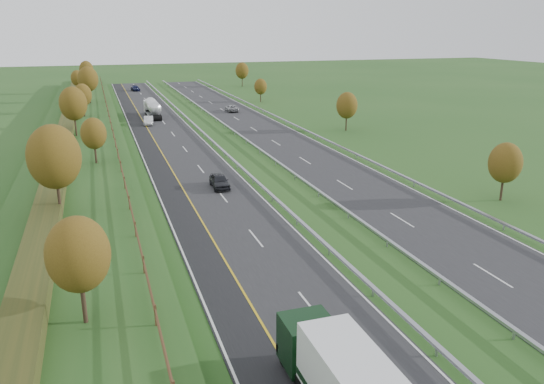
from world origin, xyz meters
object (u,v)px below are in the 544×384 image
(car_silver_mid, at_px, (149,120))
(car_oncoming, at_px, (232,108))
(car_dark_near, at_px, (220,181))
(road_tanker, at_px, (152,108))
(car_small_far, at_px, (135,88))

(car_silver_mid, height_order, car_oncoming, car_silver_mid)
(car_silver_mid, distance_m, car_oncoming, 21.13)
(car_dark_near, bearing_deg, car_oncoming, 76.50)
(road_tanker, xyz_separation_m, car_oncoming, (16.56, 1.97, -1.13))
(car_dark_near, xyz_separation_m, car_small_far, (-1.26, 99.64, -0.05))
(car_oncoming, bearing_deg, car_silver_mid, 34.14)
(car_small_far, bearing_deg, car_silver_mid, -98.55)
(road_tanker, relative_size, car_oncoming, 2.27)
(road_tanker, xyz_separation_m, car_dark_near, (1.60, -51.85, -1.06))
(car_dark_near, height_order, car_oncoming, car_dark_near)
(car_dark_near, distance_m, car_small_far, 99.65)
(road_tanker, bearing_deg, car_small_far, 89.59)
(road_tanker, bearing_deg, car_oncoming, 6.79)
(road_tanker, height_order, car_small_far, road_tanker)
(car_dark_near, distance_m, car_oncoming, 55.86)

